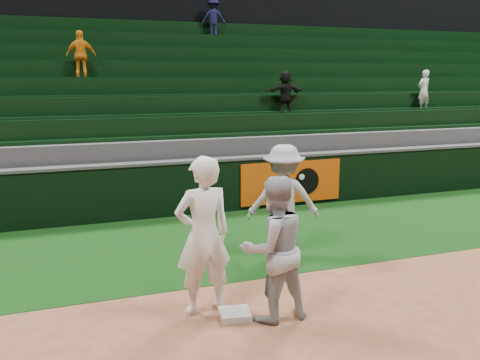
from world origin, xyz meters
name	(u,v)px	position (x,y,z in m)	size (l,w,h in m)	color
ground	(253,307)	(0.00, 0.00, 0.00)	(70.00, 70.00, 0.00)	brown
foul_grass	(194,243)	(0.00, 3.00, 0.00)	(36.00, 4.20, 0.01)	black
upper_deck	(97,5)	(0.00, 17.45, 6.00)	(40.00, 12.00, 12.00)	black
first_base	(235,314)	(-0.35, -0.23, 0.04)	(0.39, 0.39, 0.09)	silver
first_baseman	(203,235)	(-0.67, 0.11, 1.05)	(0.77, 0.50, 2.10)	white
baserunner	(274,249)	(0.11, -0.42, 0.94)	(0.91, 0.71, 1.88)	#ACB0B7
base_coach	(283,200)	(1.32, 1.89, 0.98)	(1.25, 0.72, 1.94)	#A7AAB4
field_wall	(168,188)	(0.03, 5.20, 0.63)	(36.00, 0.45, 1.25)	black
stadium_seating	(136,126)	(0.00, 8.97, 1.70)	(36.00, 5.95, 5.60)	#3A3A3C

